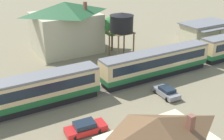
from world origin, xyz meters
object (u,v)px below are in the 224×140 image
(water_tower, at_px, (122,23))
(parked_car_grey, at_px, (166,92))
(station_building, at_px, (204,33))
(parked_car_red, at_px, (85,128))
(yard_tree_0, at_px, (112,26))
(passenger_train, at_px, (101,75))
(station_house_dark_green_roof, at_px, (66,26))

(water_tower, xyz_separation_m, parked_car_grey, (-2.75, -16.04, -5.77))
(station_building, distance_m, parked_car_grey, 26.63)
(station_building, height_order, water_tower, water_tower)
(parked_car_red, distance_m, yard_tree_0, 27.70)
(passenger_train, height_order, parked_car_grey, passenger_train)
(station_building, distance_m, water_tower, 20.06)
(parked_car_red, xyz_separation_m, yard_tree_0, (16.13, 22.12, 4.24))
(station_house_dark_green_roof, distance_m, yard_tree_0, 8.83)
(station_building, relative_size, yard_tree_0, 1.54)
(station_house_dark_green_roof, relative_size, water_tower, 1.54)
(water_tower, height_order, parked_car_grey, water_tower)
(station_house_dark_green_roof, distance_m, parked_car_grey, 25.16)
(water_tower, distance_m, parked_car_red, 24.77)
(water_tower, height_order, parked_car_red, water_tower)
(passenger_train, relative_size, station_house_dark_green_roof, 6.25)
(water_tower, relative_size, yard_tree_0, 1.20)
(parked_car_grey, bearing_deg, station_house_dark_green_roof, 13.67)
(station_building, bearing_deg, parked_car_red, -154.90)
(station_building, height_order, yard_tree_0, yard_tree_0)
(parked_car_grey, bearing_deg, station_building, -54.13)
(passenger_train, bearing_deg, station_house_dark_green_roof, 82.73)
(parked_car_grey, relative_size, yard_tree_0, 0.61)
(station_building, xyz_separation_m, station_house_dark_green_roof, (-26.92, 9.93, 2.62))
(passenger_train, bearing_deg, yard_tree_0, 54.66)
(parked_car_red, distance_m, parked_car_grey, 13.24)
(parked_car_red, height_order, yard_tree_0, yard_tree_0)
(station_building, xyz_separation_m, yard_tree_0, (-19.26, 5.54, 2.60))
(passenger_train, height_order, parked_car_red, passenger_train)
(station_building, bearing_deg, station_house_dark_green_roof, 159.75)
(station_building, bearing_deg, passenger_train, -163.62)
(passenger_train, distance_m, parked_car_grey, 9.25)
(water_tower, bearing_deg, parked_car_red, -131.02)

